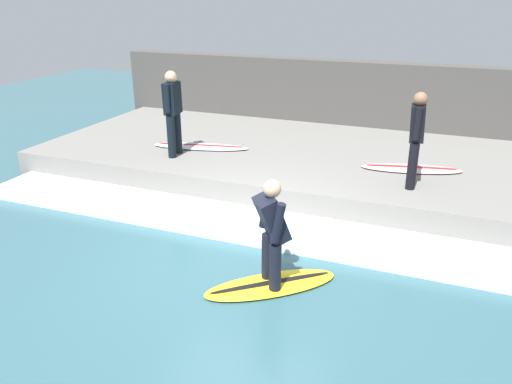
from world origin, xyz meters
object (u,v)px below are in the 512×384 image
surfer_riding (272,228)px  surfer_waiting_near (416,135)px  surfboard_riding (271,285)px  surfboard_waiting_near (411,168)px  surfboard_waiting_far (201,146)px  surfer_waiting_far (173,109)px

surfer_riding → surfer_waiting_near: size_ratio=0.90×
surfboard_riding → surfboard_waiting_near: surfboard_waiting_near is taller
surfer_waiting_near → surfboard_riding: bearing=154.7°
surfer_waiting_near → surfboard_waiting_near: 1.14m
surfer_riding → surfboard_waiting_near: surfer_riding is taller
surfer_riding → surfboard_waiting_far: size_ratio=0.68×
surfboard_riding → surfer_riding: size_ratio=1.23×
surfer_waiting_far → surfboard_waiting_far: bearing=-21.6°
surfer_waiting_far → surfboard_waiting_far: (0.59, -0.23, -0.86)m
surfboard_riding → surfer_riding: surfer_riding is taller
surfboard_riding → surfer_waiting_far: bearing=45.9°
surfboard_waiting_near → surfboard_waiting_far: (-0.16, 4.06, 0.00)m
surfboard_waiting_near → surfboard_waiting_far: size_ratio=0.90×
surfer_riding → surfer_waiting_far: (2.90, 2.99, 0.59)m
surfboard_riding → surfboard_waiting_far: size_ratio=0.84×
surfer_waiting_near → surfboard_waiting_near: (0.79, 0.05, -0.82)m
surfer_waiting_near → surfer_waiting_far: bearing=89.5°
surfboard_waiting_near → surfboard_waiting_far: same height
surfboard_waiting_near → surfer_waiting_far: (-0.75, 4.29, 0.86)m
surfboard_riding → surfer_waiting_far: size_ratio=1.05×
surfer_riding → surfer_waiting_near: surfer_waiting_near is taller
surfer_riding → surfer_waiting_far: 4.21m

